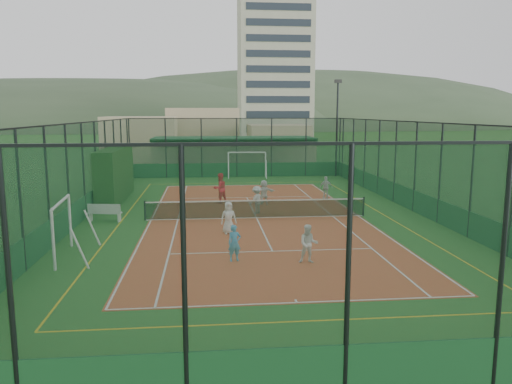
% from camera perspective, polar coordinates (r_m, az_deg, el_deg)
% --- Properties ---
extents(ground, '(300.00, 300.00, 0.00)m').
position_cam_1_polar(ground, '(26.35, 0.06, -3.00)').
color(ground, '#326522').
rests_on(ground, ground).
extents(court_slab, '(11.17, 23.97, 0.01)m').
position_cam_1_polar(court_slab, '(26.35, 0.06, -2.99)').
color(court_slab, '#C6452C').
rests_on(court_slab, ground).
extents(tennis_net, '(11.67, 0.12, 1.06)m').
position_cam_1_polar(tennis_net, '(26.25, 0.06, -1.87)').
color(tennis_net, black).
rests_on(tennis_net, ground).
extents(perimeter_fence, '(18.12, 34.12, 5.00)m').
position_cam_1_polar(perimeter_fence, '(25.94, 0.07, 2.41)').
color(perimeter_fence, black).
rests_on(perimeter_fence, ground).
extents(floodlight_ne, '(0.60, 0.26, 8.25)m').
position_cam_1_polar(floodlight_ne, '(43.71, 9.23, 7.18)').
color(floodlight_ne, black).
rests_on(floodlight_ne, ground).
extents(clubhouse, '(15.20, 7.20, 3.15)m').
position_cam_1_polar(clubhouse, '(47.87, -2.56, 4.39)').
color(clubhouse, tan).
rests_on(clubhouse, ground).
extents(apartment_tower, '(15.00, 12.00, 30.00)m').
position_cam_1_polar(apartment_tower, '(109.02, 2.12, 14.13)').
color(apartment_tower, beige).
rests_on(apartment_tower, ground).
extents(distant_hills, '(200.00, 60.00, 24.00)m').
position_cam_1_polar(distant_hills, '(175.74, -4.85, 7.32)').
color(distant_hills, '#384C33').
rests_on(distant_hills, ground).
extents(hedge_left, '(1.14, 7.59, 3.32)m').
position_cam_1_polar(hedge_left, '(32.47, -15.79, 1.93)').
color(hedge_left, black).
rests_on(hedge_left, ground).
extents(white_bench, '(1.77, 0.78, 0.96)m').
position_cam_1_polar(white_bench, '(26.62, -16.89, -2.22)').
color(white_bench, white).
rests_on(white_bench, ground).
extents(futsal_goal_near, '(3.43, 1.25, 2.17)m').
position_cam_1_polar(futsal_goal_near, '(20.49, -21.27, -4.07)').
color(futsal_goal_near, white).
rests_on(futsal_goal_near, ground).
extents(futsal_goal_far, '(3.33, 1.10, 2.12)m').
position_cam_1_polar(futsal_goal_far, '(42.80, -1.03, 3.14)').
color(futsal_goal_far, white).
rests_on(futsal_goal_far, ground).
extents(child_near_left, '(0.78, 0.57, 1.48)m').
position_cam_1_polar(child_near_left, '(22.90, -3.15, -2.96)').
color(child_near_left, white).
rests_on(child_near_left, court_slab).
extents(child_near_mid, '(0.57, 0.44, 1.38)m').
position_cam_1_polar(child_near_mid, '(18.75, -2.48, -5.84)').
color(child_near_mid, '#4C9FD8').
rests_on(child_near_mid, court_slab).
extents(child_near_right, '(0.78, 0.65, 1.44)m').
position_cam_1_polar(child_near_right, '(18.60, 6.02, -5.91)').
color(child_near_right, white).
rests_on(child_near_right, court_slab).
extents(child_far_left, '(1.13, 1.02, 1.52)m').
position_cam_1_polar(child_far_left, '(27.39, 0.10, -0.90)').
color(child_far_left, silver).
rests_on(child_far_left, court_slab).
extents(child_far_right, '(0.85, 0.36, 1.45)m').
position_cam_1_polar(child_far_right, '(32.38, 8.00, 0.52)').
color(child_far_right, silver).
rests_on(child_far_right, court_slab).
extents(child_far_back, '(1.42, 0.56, 1.49)m').
position_cam_1_polar(child_far_back, '(30.03, 0.90, -0.03)').
color(child_far_back, white).
rests_on(child_far_back, court_slab).
extents(coach, '(1.14, 1.07, 1.86)m').
position_cam_1_polar(coach, '(30.43, -4.15, 0.42)').
color(coach, red).
rests_on(coach, court_slab).
extents(tennis_balls, '(2.64, 1.31, 0.07)m').
position_cam_1_polar(tennis_balls, '(27.89, 2.93, -2.24)').
color(tennis_balls, '#CCE033').
rests_on(tennis_balls, court_slab).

